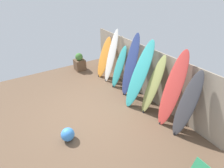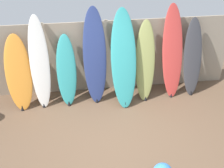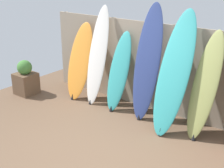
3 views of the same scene
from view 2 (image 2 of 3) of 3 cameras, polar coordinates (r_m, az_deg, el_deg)
The scene contains 10 objects.
ground at distance 6.43m, azimuth 1.11°, elevation -10.30°, with size 7.68×7.68×0.00m, color brown.
fence_back at distance 7.56m, azimuth -1.05°, elevation 5.13°, with size 6.08×0.11×1.80m.
surfboard_orange_0 at distance 7.29m, azimuth -16.73°, elevation 1.90°, with size 0.65×0.73×1.67m.
surfboard_white_1 at distance 7.17m, azimuth -13.11°, elevation 3.73°, with size 0.48×0.67×2.07m.
surfboard_teal_2 at distance 7.22m, azimuth -8.32°, elevation 2.42°, with size 0.45×0.62×1.61m.
surfboard_navy_3 at distance 7.09m, azimuth -3.16°, elevation 4.94°, with size 0.53×0.55×2.22m.
surfboard_teal_4 at distance 7.05m, azimuth 2.14°, elevation 4.51°, with size 0.59×0.91×2.15m.
surfboard_olive_5 at distance 7.31m, azimuth 6.09°, elevation 4.10°, with size 0.53×0.69×1.85m.
surfboard_red_6 at distance 7.45m, azimuth 10.99°, elevation 5.65°, with size 0.53×0.62×2.19m.
surfboard_charcoal_7 at distance 7.69m, azimuth 14.51°, elevation 4.65°, with size 0.46×0.54×1.85m.
Camera 2 is at (-0.73, -4.67, 4.36)m, focal length 50.00 mm.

